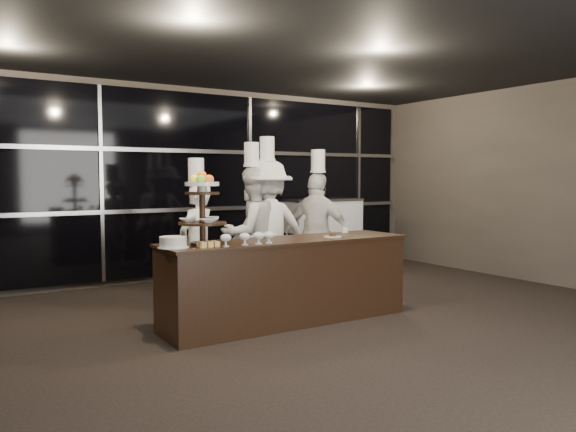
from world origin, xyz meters
TOP-DOWN VIEW (x-y plane):
  - room at (0.00, 0.00)m, footprint 10.00×10.00m
  - window_wall at (0.00, 4.94)m, footprint 8.60×0.10m
  - buffet_counter at (0.04, 1.91)m, footprint 2.84×0.74m
  - display_stand at (-0.96, 1.91)m, footprint 0.48×0.48m
  - compotes at (-0.54, 1.69)m, footprint 0.60×0.11m
  - layer_cake at (-1.28, 1.86)m, footprint 0.30×0.30m
  - pastry_squares at (-0.97, 1.74)m, footprint 0.20×0.13m
  - small_plate at (0.59, 1.81)m, footprint 0.20×0.20m
  - chef_cup at (1.04, 2.16)m, footprint 0.08×0.08m
  - display_case at (2.23, 4.30)m, footprint 1.31×0.57m
  - chef_a at (-0.55, 3.01)m, footprint 0.66×0.59m
  - chef_b at (0.22, 3.04)m, footprint 0.88×0.71m
  - chef_c at (0.43, 3.02)m, footprint 1.21×0.74m
  - chef_d at (1.15, 2.90)m, footprint 0.83×1.05m

SIDE VIEW (x-z plane):
  - buffet_counter at x=0.04m, z-range 0.01..0.93m
  - display_case at x=2.23m, z-range 0.07..1.31m
  - chef_a at x=-0.55m, z-range -0.12..1.71m
  - chef_d at x=1.15m, z-range -0.13..1.83m
  - chef_b at x=0.22m, z-range -0.14..1.90m
  - chef_c at x=0.43m, z-range -0.14..1.98m
  - small_plate at x=0.59m, z-range 0.91..0.96m
  - pastry_squares at x=-0.97m, z-range 0.92..0.97m
  - chef_cup at x=1.04m, z-range 0.92..0.99m
  - layer_cake at x=-1.28m, z-range 0.92..1.03m
  - compotes at x=-0.54m, z-range 0.94..1.06m
  - display_stand at x=-0.96m, z-range 0.97..1.71m
  - room at x=0.00m, z-range -3.50..6.50m
  - window_wall at x=0.00m, z-range 0.10..2.90m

